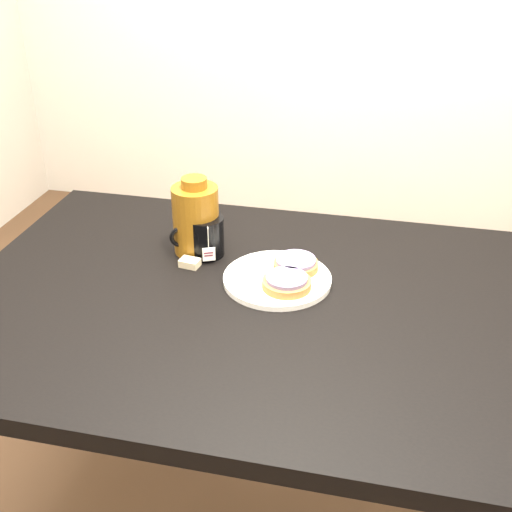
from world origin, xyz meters
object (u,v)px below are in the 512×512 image
plate (277,278)px  bagel_front (287,282)px  bagel_back (296,264)px  mug (205,236)px  bagel_package (196,218)px  table (277,332)px  teabag_pouch (190,263)px

plate → bagel_front: (0.03, -0.04, 0.02)m
plate → bagel_back: bearing=51.4°
mug → plate: bearing=-48.4°
bagel_back → bagel_package: bearing=166.9°
plate → bagel_back: size_ratio=2.28×
bagel_back → plate: bearing=-128.6°
table → mug: bearing=142.2°
table → bagel_front: 0.12m
teabag_pouch → bagel_package: bearing=94.5°
bagel_front → mug: 0.26m
table → plate: plate is taller
bagel_front → bagel_package: bagel_package is taller
bagel_back → bagel_package: 0.27m
bagel_package → bagel_front: bearing=-29.7°
teabag_pouch → table: bearing=-23.4°
plate → bagel_front: 0.05m
plate → bagel_back: bagel_back is taller
mug → teabag_pouch: (-0.02, -0.06, -0.04)m
bagel_back → bagel_package: bagel_package is taller
bagel_front → bagel_package: 0.29m
mug → bagel_front: bearing=-53.7°
table → plate: (-0.02, 0.07, 0.09)m
plate → mug: mug is taller
plate → bagel_package: bearing=155.0°
mug → teabag_pouch: size_ratio=3.07×
table → teabag_pouch: bearing=156.6°
bagel_front → mug: size_ratio=1.04×
plate → mug: (-0.19, 0.09, 0.04)m
mug → bagel_package: size_ratio=0.73×
plate → teabag_pouch: (-0.21, 0.02, -0.00)m
table → mug: 0.29m
table → bagel_front: bagel_front is taller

